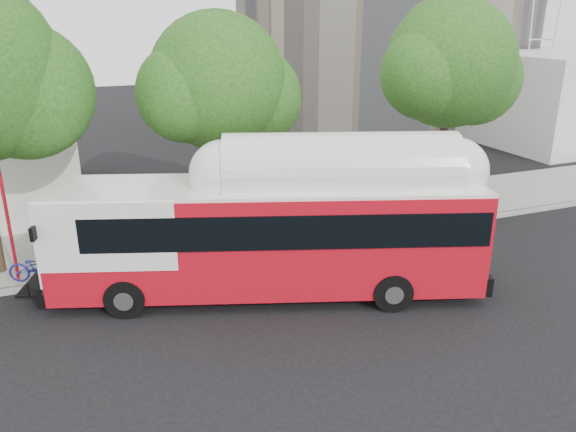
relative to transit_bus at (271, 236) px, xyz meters
name	(u,v)px	position (x,y,z in m)	size (l,w,h in m)	color
ground	(306,300)	(0.82, -0.86, -1.93)	(120.00, 120.00, 0.00)	black
sidewalk	(244,228)	(0.82, 5.64, -1.86)	(60.00, 5.00, 0.15)	gray
curb_strip	(265,251)	(0.82, 3.04, -1.86)	(60.00, 0.30, 0.15)	gray
red_curb_segment	(185,264)	(-2.18, 3.04, -1.85)	(10.00, 0.32, 0.16)	maroon
street_tree_mid	(228,86)	(0.23, 5.20, 3.97)	(5.75, 5.00, 8.62)	#2D2116
street_tree_right	(457,68)	(10.26, 5.00, 4.32)	(6.21, 5.40, 9.18)	#2D2116
transit_bus	(271,236)	(0.00, 0.00, 0.00)	(14.03, 6.84, 4.14)	red
signal_pole	(9,226)	(-7.57, 3.56, 0.13)	(0.11, 0.38, 4.03)	red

